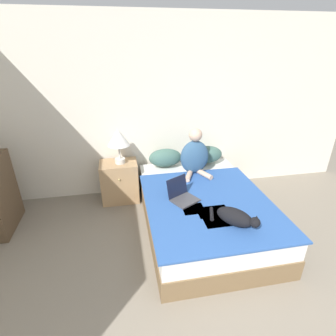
{
  "coord_description": "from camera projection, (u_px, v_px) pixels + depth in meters",
  "views": [
    {
      "loc": [
        -0.77,
        -0.29,
        2.15
      ],
      "look_at": [
        -0.25,
        2.43,
        0.83
      ],
      "focal_mm": 28.0,
      "sensor_mm": 36.0,
      "label": 1
    }
  ],
  "objects": [
    {
      "name": "table_lamp",
      "position": [
        118.0,
        139.0,
        3.59
      ],
      "size": [
        0.31,
        0.31,
        0.5
      ],
      "color": "beige",
      "rests_on": "nightstand"
    },
    {
      "name": "nightstand",
      "position": [
        120.0,
        181.0,
        3.87
      ],
      "size": [
        0.53,
        0.41,
        0.6
      ],
      "color": "tan",
      "rests_on": "ground_plane"
    },
    {
      "name": "wall_back",
      "position": [
        171.0,
        109.0,
        3.83
      ],
      "size": [
        5.87,
        0.05,
        2.55
      ],
      "color": "silver",
      "rests_on": "ground_plane"
    },
    {
      "name": "pillow_near",
      "position": [
        165.0,
        158.0,
        3.89
      ],
      "size": [
        0.49,
        0.28,
        0.27
      ],
      "color": "#42665B",
      "rests_on": "bed"
    },
    {
      "name": "pillow_far",
      "position": [
        206.0,
        155.0,
        4.0
      ],
      "size": [
        0.49,
        0.28,
        0.27
      ],
      "color": "#42665B",
      "rests_on": "bed"
    },
    {
      "name": "laptop_open",
      "position": [
        182.0,
        195.0,
        3.08
      ],
      "size": [
        0.39,
        0.39,
        0.25
      ],
      "rotation": [
        0.0,
        0.0,
        0.51
      ],
      "color": "#424247",
      "rests_on": "bed"
    },
    {
      "name": "bed",
      "position": [
        203.0,
        210.0,
        3.32
      ],
      "size": [
        1.46,
        2.08,
        0.48
      ],
      "color": "brown",
      "rests_on": "ground_plane"
    },
    {
      "name": "cat_tabby",
      "position": [
        236.0,
        217.0,
        2.63
      ],
      "size": [
        0.41,
        0.49,
        0.18
      ],
      "rotation": [
        0.0,
        0.0,
        -0.82
      ],
      "color": "black",
      "rests_on": "bed"
    },
    {
      "name": "person_sitting",
      "position": [
        195.0,
        155.0,
        3.62
      ],
      "size": [
        0.4,
        0.39,
        0.65
      ],
      "color": "#33567A",
      "rests_on": "bed"
    }
  ]
}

